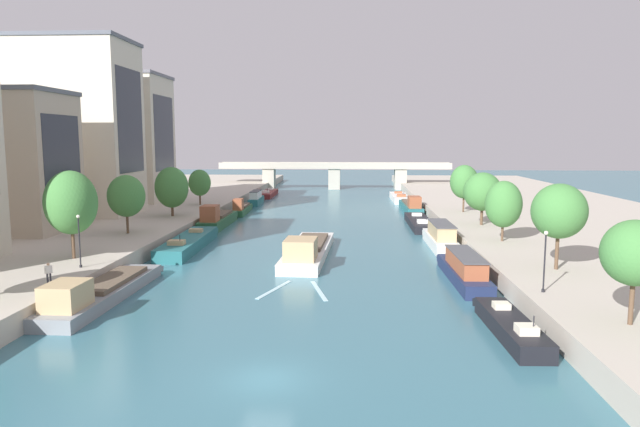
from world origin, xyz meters
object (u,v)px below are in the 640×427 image
(tree_left_second, at_px, (172,187))
(person_on_quay, at_px, (49,272))
(moored_boat_left_second, at_px, (100,291))
(tree_right_far, at_px, (635,253))
(tree_right_second, at_px, (482,192))
(moored_boat_right_lone, at_px, (411,206))
(moored_boat_left_end, at_px, (217,219))
(tree_left_third, at_px, (71,203))
(moored_boat_left_downstream, at_px, (242,208))
(moored_boat_left_gap_after, at_px, (256,198))
(moored_boat_left_far, at_px, (269,194))
(tree_left_distant, at_px, (126,196))
(tree_right_third, at_px, (464,182))
(moored_boat_right_upstream, at_px, (419,222))
(tree_right_nearest, at_px, (559,211))
(tree_left_past_mid, at_px, (200,183))
(tree_right_by_lamp, at_px, (504,204))
(lamppost_right_bank, at_px, (545,259))
(lamppost_left_bank, at_px, (79,239))
(barge_midriver, at_px, (308,250))
(moored_boat_right_second, at_px, (399,197))
(bridge_far, at_px, (334,172))
(moored_boat_right_near, at_px, (510,325))
(moored_boat_right_midway, at_px, (464,269))
(moored_boat_left_midway, at_px, (189,243))

(tree_left_second, relative_size, person_on_quay, 4.12)
(moored_boat_left_second, xyz_separation_m, tree_right_far, (34.45, -8.10, 4.94))
(tree_right_second, bearing_deg, moored_boat_right_lone, 102.87)
(moored_boat_left_end, bearing_deg, moored_boat_left_second, -90.07)
(tree_left_third, relative_size, person_on_quay, 4.76)
(moored_boat_left_downstream, distance_m, moored_boat_left_gap_after, 13.33)
(moored_boat_left_far, bearing_deg, person_on_quay, -92.82)
(tree_left_distant, distance_m, tree_right_second, 41.76)
(tree_right_third, bearing_deg, moored_boat_left_downstream, 165.30)
(moored_boat_left_second, relative_size, person_on_quay, 10.33)
(moored_boat_left_end, height_order, moored_boat_right_upstream, moored_boat_left_end)
(tree_left_third, xyz_separation_m, tree_right_nearest, (40.90, -1.90, -0.23))
(tree_left_past_mid, height_order, tree_right_by_lamp, tree_right_by_lamp)
(moored_boat_left_downstream, bearing_deg, tree_right_by_lamp, -44.17)
(moored_boat_left_gap_after, bearing_deg, tree_right_second, -45.81)
(tree_right_nearest, height_order, person_on_quay, tree_right_nearest)
(moored_boat_left_second, bearing_deg, moored_boat_left_downstream, 89.24)
(tree_right_nearest, relative_size, lamppost_right_bank, 1.63)
(tree_left_third, xyz_separation_m, tree_right_second, (40.32, 22.12, -0.87))
(tree_left_third, bearing_deg, tree_right_nearest, -2.65)
(tree_right_third, height_order, lamppost_left_bank, tree_right_third)
(tree_left_second, bearing_deg, tree_right_third, 9.28)
(moored_boat_left_second, bearing_deg, barge_midriver, 49.60)
(moored_boat_left_end, relative_size, tree_right_by_lamp, 2.32)
(moored_boat_right_second, bearing_deg, moored_boat_left_far, 164.63)
(tree_left_second, xyz_separation_m, tree_right_far, (40.25, -43.64, 0.19))
(tree_left_second, bearing_deg, bridge_far, 72.09)
(moored_boat_right_near, relative_size, tree_right_by_lamp, 1.71)
(moored_boat_left_end, relative_size, person_on_quay, 8.86)
(moored_boat_left_end, relative_size, moored_boat_left_gap_after, 1.43)
(tree_right_third, bearing_deg, tree_left_second, -170.72)
(moored_boat_left_gap_after, relative_size, person_on_quay, 6.19)
(tree_right_nearest, bearing_deg, moored_boat_right_midway, 163.01)
(barge_midriver, height_order, tree_left_past_mid, tree_left_past_mid)
(tree_right_second, xyz_separation_m, tree_right_third, (0.20, 12.44, 0.28))
(moored_boat_right_second, bearing_deg, moored_boat_left_downstream, -142.41)
(moored_boat_left_midway, height_order, tree_right_nearest, tree_right_nearest)
(barge_midriver, distance_m, tree_right_far, 32.38)
(barge_midriver, relative_size, bridge_far, 0.35)
(moored_boat_left_midway, xyz_separation_m, moored_boat_left_far, (0.26, 58.87, -0.14))
(tree_right_by_lamp, xyz_separation_m, lamppost_left_bank, (-37.65, -14.35, -1.42))
(moored_boat_right_upstream, distance_m, lamppost_right_bank, 40.55)
(tree_left_third, relative_size, bridge_far, 0.14)
(moored_boat_left_far, relative_size, moored_boat_right_midway, 1.09)
(tree_right_by_lamp, bearing_deg, moored_boat_right_second, 96.46)
(tree_left_second, bearing_deg, moored_boat_right_upstream, 5.59)
(moored_boat_right_near, bearing_deg, tree_left_distant, 142.66)
(tree_right_by_lamp, bearing_deg, moored_boat_right_near, -103.31)
(barge_midriver, distance_m, tree_left_second, 27.88)
(tree_left_third, height_order, tree_left_second, tree_left_third)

